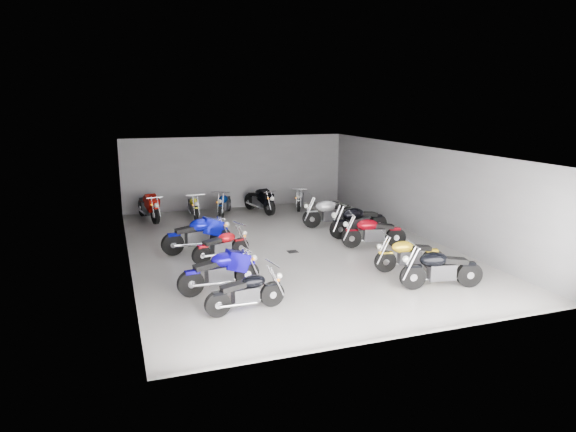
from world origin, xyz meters
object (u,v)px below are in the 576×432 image
object	(u,v)px
motorcycle_right_d	(373,232)
motorcycle_right_b	(409,255)
motorcycle_right_f	(331,213)
motorcycle_left_b	(220,271)
motorcycle_back_c	(224,204)
motorcycle_back_d	(260,200)
motorcycle_back_a	(149,206)
drain_grate	(293,252)
motorcycle_left_e	(198,235)
motorcycle_back_e	(300,199)
motorcycle_right_e	(358,221)
motorcycle_back_b	(193,206)
motorcycle_left_a	(246,292)
motorcycle_right_a	(441,269)
motorcycle_left_d	(222,246)

from	to	relation	value
motorcycle_right_d	motorcycle_right_b	bearing A→B (deg)	-170.38
motorcycle_right_d	motorcycle_right_f	distance (m)	3.02
motorcycle_left_b	motorcycle_back_c	xyz separation A→B (m)	(2.01, 8.76, -0.04)
motorcycle_back_d	motorcycle_back_c	bearing A→B (deg)	-18.70
motorcycle_back_d	motorcycle_right_f	bearing A→B (deg)	101.99
motorcycle_left_b	motorcycle_right_f	size ratio (longest dim) A/B	0.95
motorcycle_right_b	motorcycle_back_d	distance (m)	9.10
motorcycle_left_b	motorcycle_back_c	distance (m)	8.99
motorcycle_left_b	motorcycle_back_a	xyz separation A→B (m)	(-1.10, 8.78, 0.04)
drain_grate	motorcycle_right_f	world-z (taller)	motorcycle_right_f
motorcycle_right_d	motorcycle_back_a	xyz separation A→B (m)	(-6.67, 6.50, 0.05)
motorcycle_left_e	motorcycle_back_e	xyz separation A→B (m)	(5.41, 5.16, -0.11)
motorcycle_back_e	motorcycle_right_f	bearing A→B (deg)	114.12
motorcycle_left_e	motorcycle_right_b	bearing A→B (deg)	44.03
motorcycle_left_e	motorcycle_back_e	world-z (taller)	motorcycle_left_e
motorcycle_right_e	motorcycle_back_b	xyz separation A→B (m)	(-5.05, 5.03, -0.09)
motorcycle_right_b	motorcycle_back_e	size ratio (longest dim) A/B	1.16
motorcycle_right_f	motorcycle_back_a	xyz separation A→B (m)	(-6.51, 3.48, 0.01)
motorcycle_back_b	motorcycle_back_d	world-z (taller)	motorcycle_back_d
motorcycle_back_d	motorcycle_left_b	bearing A→B (deg)	51.13
motorcycle_left_a	motorcycle_left_b	bearing A→B (deg)	-176.65
motorcycle_right_a	motorcycle_back_e	bearing A→B (deg)	12.16
motorcycle_right_d	motorcycle_back_c	xyz separation A→B (m)	(-3.56, 6.48, -0.03)
motorcycle_left_e	motorcycle_back_c	bearing A→B (deg)	149.10
motorcycle_left_e	motorcycle_back_c	world-z (taller)	motorcycle_left_e
motorcycle_back_a	motorcycle_right_f	bearing A→B (deg)	138.59
drain_grate	motorcycle_back_c	xyz separation A→B (m)	(-0.88, 6.11, 0.48)
motorcycle_back_d	motorcycle_back_e	xyz separation A→B (m)	(1.90, 0.13, -0.09)
motorcycle_left_a	motorcycle_right_a	distance (m)	5.10
motorcycle_back_b	motorcycle_back_e	xyz separation A→B (m)	(4.76, 0.11, -0.02)
motorcycle_right_e	motorcycle_back_d	size ratio (longest dim) A/B	1.06
motorcycle_right_e	motorcycle_back_e	world-z (taller)	motorcycle_right_e
motorcycle_left_e	motorcycle_right_f	distance (m)	5.61
motorcycle_back_a	motorcycle_back_b	distance (m)	1.79
motorcycle_left_d	motorcycle_right_e	bearing A→B (deg)	84.27
drain_grate	motorcycle_right_d	xyz separation A→B (m)	(2.68, -0.37, 0.51)
motorcycle_right_d	motorcycle_back_b	distance (m)	8.09
motorcycle_left_b	motorcycle_back_d	distance (m)	9.40
motorcycle_right_a	motorcycle_back_e	xyz separation A→B (m)	(0.06, 10.50, -0.08)
motorcycle_right_a	motorcycle_right_e	distance (m)	5.37
motorcycle_left_e	drain_grate	bearing A→B (deg)	60.35
motorcycle_left_b	motorcycle_right_a	distance (m)	5.64
motorcycle_left_b	motorcycle_right_e	bearing A→B (deg)	112.83
motorcycle_left_e	motorcycle_right_b	distance (m)	6.59
motorcycle_left_d	motorcycle_right_f	size ratio (longest dim) A/B	0.81
motorcycle_left_e	motorcycle_right_a	world-z (taller)	motorcycle_left_e
motorcycle_left_b	motorcycle_left_d	bearing A→B (deg)	157.31
motorcycle_left_e	motorcycle_back_d	xyz separation A→B (m)	(3.51, 5.02, -0.02)
motorcycle_left_d	motorcycle_left_a	bearing A→B (deg)	-22.53
motorcycle_left_d	motorcycle_back_e	bearing A→B (deg)	123.72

